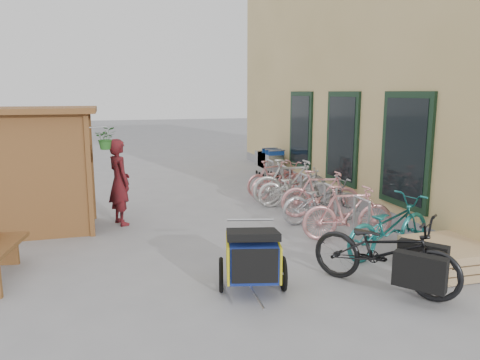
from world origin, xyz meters
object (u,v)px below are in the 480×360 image
object	(u,v)px
cargo_bike	(386,252)
bike_6	(279,180)
person_kiosk	(119,182)
bike_1	(348,212)
shopping_carts	(269,160)
bike_0	(389,226)
kiosk	(35,152)
bike_3	(321,194)
bike_5	(291,182)
pallet_stack	(448,256)
bike_4	(296,188)
bike_2	(322,201)
bike_7	(272,178)
child_trailer	(253,255)

from	to	relation	value
cargo_bike	bike_6	xyz separation A→B (m)	(0.60, 5.75, -0.07)
person_kiosk	bike_1	size ratio (longest dim) A/B	1.03
shopping_carts	bike_0	size ratio (longest dim) A/B	0.76
kiosk	bike_3	size ratio (longest dim) A/B	1.44
cargo_bike	bike_0	world-z (taller)	cargo_bike
bike_3	bike_5	xyz separation A→B (m)	(-0.19, 1.28, 0.04)
pallet_stack	bike_4	xyz separation A→B (m)	(-0.73, 4.33, 0.25)
kiosk	shopping_carts	distance (m)	7.75
cargo_bike	bike_4	bearing A→B (deg)	44.45
kiosk	bike_2	xyz separation A→B (m)	(5.55, -0.94, -1.08)
bike_3	bike_4	bearing A→B (deg)	22.34
cargo_bike	kiosk	bearing A→B (deg)	101.16
bike_5	bike_7	distance (m)	1.13
child_trailer	bike_2	distance (m)	3.72
pallet_stack	bike_4	size ratio (longest dim) A/B	0.68
shopping_carts	bike_1	xyz separation A→B (m)	(-0.77, -6.56, -0.04)
kiosk	child_trailer	size ratio (longest dim) A/B	1.57
child_trailer	bike_0	size ratio (longest dim) A/B	0.83
bike_0	cargo_bike	bearing A→B (deg)	128.45
pallet_stack	shopping_carts	bearing A→B (deg)	90.00
person_kiosk	bike_6	size ratio (longest dim) A/B	1.00
kiosk	bike_7	distance (m)	5.87
shopping_carts	bike_3	size ratio (longest dim) A/B	0.84
person_kiosk	bike_1	xyz separation A→B (m)	(3.98, -2.21, -0.37)
bike_5	bike_6	size ratio (longest dim) A/B	1.06
bike_3	bike_4	distance (m)	1.03
child_trailer	bike_7	distance (m)	6.08
kiosk	bike_1	size ratio (longest dim) A/B	1.46
person_kiosk	bike_2	distance (m)	4.17
bike_4	bike_0	bearing A→B (deg)	-163.24
kiosk	person_kiosk	world-z (taller)	kiosk
pallet_stack	bike_2	bearing A→B (deg)	103.93
kiosk	bike_0	distance (m)	6.60
bike_2	bike_4	world-z (taller)	bike_2
bike_4	bike_5	size ratio (longest dim) A/B	0.95
kiosk	cargo_bike	size ratio (longest dim) A/B	1.21
bike_3	pallet_stack	bearing A→B (deg)	-157.14
bike_6	pallet_stack	bearing A→B (deg)	169.12
shopping_carts	bike_3	distance (m)	5.03
pallet_stack	bike_7	xyz separation A→B (m)	(-0.82, 5.71, 0.26)
person_kiosk	bike_7	size ratio (longest dim) A/B	1.14
bike_1	bike_5	size ratio (longest dim) A/B	0.92
cargo_bike	bike_7	bearing A→B (deg)	46.92
pallet_stack	person_kiosk	world-z (taller)	person_kiosk
shopping_carts	bike_5	size ratio (longest dim) A/B	0.79
bike_4	bike_6	size ratio (longest dim) A/B	1.00
bike_0	bike_3	size ratio (longest dim) A/B	1.10
kiosk	bike_0	world-z (taller)	kiosk
bike_0	bike_7	xyz separation A→B (m)	(-0.28, 4.91, -0.03)
bike_6	bike_2	bearing A→B (deg)	161.72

